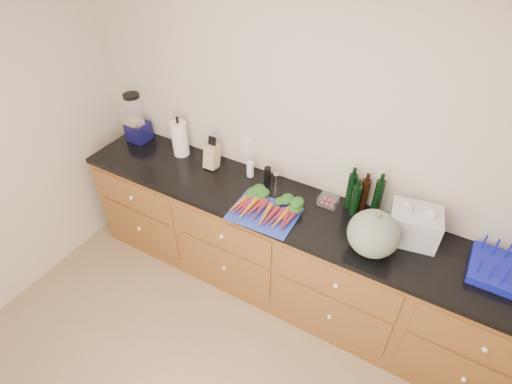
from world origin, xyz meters
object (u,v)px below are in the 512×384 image
Objects in this scene: carrots at (267,207)px; tomato_box at (328,200)px; blender_appliance at (136,120)px; squash at (374,234)px; dish_rack at (509,272)px; cutting_board at (264,214)px; knife_block at (212,156)px; paper_towel at (180,139)px.

carrots reaches higher than tomato_box.
blender_appliance is at bearing -179.61° from tomato_box.
carrots is 0.76m from squash.
carrots is 1.03× the size of blender_appliance.
dish_rack is at bearing -1.49° from blender_appliance.
cutting_board is 1.04× the size of carrots.
squash is 0.76× the size of dish_rack.
knife_block is at bearing -178.28° from tomato_box.
squash is at bearing -0.04° from carrots.
cutting_board is at bearing -171.10° from dish_rack.
paper_towel is 2.22× the size of tomato_box.
dish_rack reaches higher than cutting_board.
knife_block reaches higher than dish_rack.
squash is 0.75× the size of blender_appliance.
tomato_box is at bearing 144.36° from squash.
knife_block is at bearing 155.19° from cutting_board.
blender_appliance is (-2.20, 0.27, 0.04)m from squash.
cutting_board is at bearing -176.74° from squash.
paper_towel reaches higher than tomato_box.
squash is at bearing -9.10° from paper_towel.
tomato_box is at bearing 1.72° from knife_block.
paper_towel is at bearing -179.57° from tomato_box.
squash is 0.51m from tomato_box.
tomato_box is at bearing 0.39° from blender_appliance.
cutting_board is 1.56× the size of paper_towel.
carrots is at bearing -15.74° from paper_towel.
squash is at bearing -7.11° from blender_appliance.
blender_appliance is 2.99m from dish_rack.
squash is 1.63× the size of knife_block.
tomato_box is at bearing 39.40° from carrots.
cutting_board is 1.06× the size of blender_appliance.
dish_rack is (2.51, -0.08, -0.11)m from paper_towel.
dish_rack is (2.99, -0.08, -0.15)m from blender_appliance.
dish_rack reaches higher than carrots.
knife_block is 0.47× the size of dish_rack.
carrots is 3.34× the size of tomato_box.
carrots is 0.45m from tomato_box.
dish_rack is at bearing -1.58° from knife_block.
blender_appliance reaches higher than tomato_box.
carrots is 1.37× the size of squash.
squash is at bearing -10.42° from knife_block.
paper_towel is at bearing 178.18° from dish_rack.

